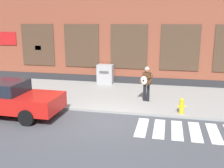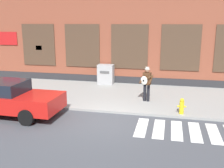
{
  "view_description": "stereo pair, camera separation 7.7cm",
  "coord_description": "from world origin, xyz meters",
  "px_view_note": "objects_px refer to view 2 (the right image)",
  "views": [
    {
      "loc": [
        2.51,
        -9.94,
        4.04
      ],
      "look_at": [
        0.06,
        1.28,
        1.29
      ],
      "focal_mm": 42.0,
      "sensor_mm": 36.0,
      "label": 1
    },
    {
      "loc": [
        2.58,
        -9.92,
        4.04
      ],
      "look_at": [
        0.06,
        1.28,
        1.29
      ],
      "focal_mm": 42.0,
      "sensor_mm": 36.0,
      "label": 2
    }
  ],
  "objects_px": {
    "red_car": "(8,98)",
    "fire_hydrant": "(182,106)",
    "utility_box": "(106,74)",
    "busker": "(146,82)"
  },
  "relations": [
    {
      "from": "utility_box",
      "to": "fire_hydrant",
      "type": "bearing_deg",
      "value": -46.11
    },
    {
      "from": "utility_box",
      "to": "fire_hydrant",
      "type": "xyz_separation_m",
      "value": [
        4.6,
        -4.78,
        -0.28
      ]
    },
    {
      "from": "busker",
      "to": "utility_box",
      "type": "distance_m",
      "value": 4.38
    },
    {
      "from": "busker",
      "to": "fire_hydrant",
      "type": "height_order",
      "value": "busker"
    },
    {
      "from": "busker",
      "to": "utility_box",
      "type": "bearing_deg",
      "value": 131.72
    },
    {
      "from": "utility_box",
      "to": "fire_hydrant",
      "type": "height_order",
      "value": "utility_box"
    },
    {
      "from": "fire_hydrant",
      "to": "busker",
      "type": "bearing_deg",
      "value": 138.06
    },
    {
      "from": "red_car",
      "to": "fire_hydrant",
      "type": "xyz_separation_m",
      "value": [
        7.42,
        1.53,
        -0.32
      ]
    },
    {
      "from": "utility_box",
      "to": "fire_hydrant",
      "type": "distance_m",
      "value": 6.64
    },
    {
      "from": "red_car",
      "to": "fire_hydrant",
      "type": "height_order",
      "value": "red_car"
    }
  ]
}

